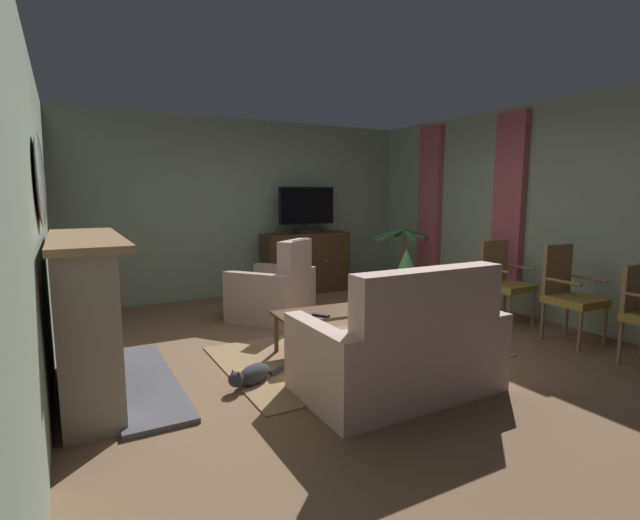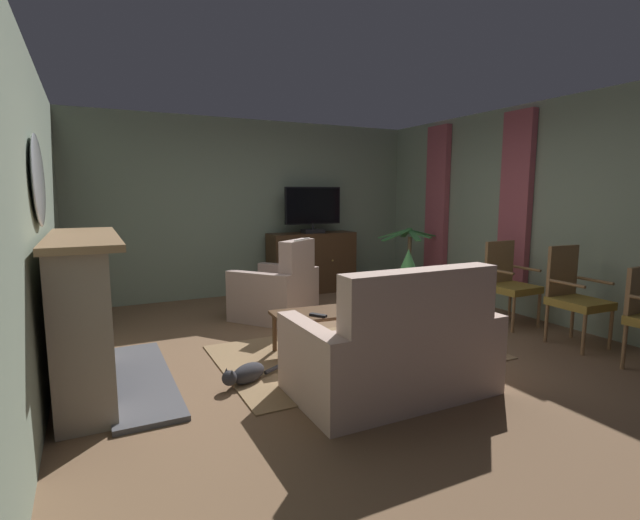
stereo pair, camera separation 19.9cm
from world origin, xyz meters
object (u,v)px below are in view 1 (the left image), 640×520
Objects in this scene: wall_mirror_oval at (40,180)px; side_chair_beside_plant at (569,292)px; cat at (252,375)px; tv_remote at (321,315)px; potted_plant_on_hearth_side at (402,281)px; fireplace at (89,321)px; side_chair_far_end at (503,280)px; armchair_facing_sofa at (275,293)px; coffee_table at (325,316)px; tv_cabinet at (306,264)px; television at (307,209)px; potted_plant_small_fern_corner at (406,282)px; sofa_floral at (402,352)px.

wall_mirror_oval is 0.83× the size of side_chair_beside_plant.
side_chair_beside_plant is at bearing -8.71° from cat.
wall_mirror_oval is at bearing 168.60° from side_chair_beside_plant.
potted_plant_on_hearth_side reaches higher than tv_remote.
fireplace is 4.50m from side_chair_far_end.
armchair_facing_sofa reaches higher than side_chair_beside_plant.
tv_remote is at bearing -130.01° from coffee_table.
fireplace is 4.14m from tv_cabinet.
tv_remote is at bearing -4.88° from wall_mirror_oval.
fireplace is at bearing 178.48° from side_chair_far_end.
cat is (-3.19, -2.04, -0.16)m from potted_plant_on_hearth_side.
television reaches higher than tv_remote.
television reaches higher than armchair_facing_sofa.
potted_plant_small_fern_corner is at bearing 161.61° from side_chair_far_end.
tv_remote is at bearing -5.50° from fireplace.
side_chair_far_end is at bearing -1.44° from wall_mirror_oval.
tv_remote is at bearing -143.35° from potted_plant_on_hearth_side.
fireplace is 1.92× the size of television.
side_chair_beside_plant reaches higher than tv_cabinet.
potted_plant_on_hearth_side is (-0.16, 2.56, -0.28)m from side_chair_beside_plant.
potted_plant_on_hearth_side reaches higher than tv_cabinet.
side_chair_beside_plant reaches higher than side_chair_far_end.
coffee_table is at bearing -165.95° from potted_plant_small_fern_corner.
cat is at bearing -123.89° from tv_cabinet.
fireplace is 4.64m from potted_plant_on_hearth_side.
television reaches higher than side_chair_far_end.
side_chair_far_end is at bearing 58.79° from tv_remote.
potted_plant_on_hearth_side reaches higher than coffee_table.
side_chair_far_end is 1.75m from potted_plant_on_hearth_side.
potted_plant_small_fern_corner is at bearing -127.59° from potted_plant_on_hearth_side.
side_chair_beside_plant is (1.30, -3.52, -0.80)m from television.
side_chair_far_end reaches higher than coffee_table.
television is 1.90m from armchair_facing_sofa.
sofa_floral is (0.07, -1.11, -0.03)m from coffee_table.
potted_plant_on_hearth_side is at bearing -41.75° from tv_cabinet.
fireplace is 2.11× the size of wall_mirror_oval.
side_chair_far_end is at bearing -18.39° from potted_plant_small_fern_corner.
cat is at bearing -124.36° from television.
side_chair_beside_plant is at bearing -12.01° from fireplace.
armchair_facing_sofa is at bearing 90.06° from sofa_floral.
side_chair_far_end is 3.39m from cat.
tv_cabinet is 3.07m from tv_remote.
potted_plant_small_fern_corner reaches higher than tv_remote.
coffee_table is 0.84× the size of armchair_facing_sofa.
tv_remote is (1.94, -0.19, -0.16)m from fireplace.
tv_cabinet is at bearing 138.25° from potted_plant_on_hearth_side.
tv_remote is 0.28× the size of cat.
tv_remote is 0.16× the size of potted_plant_on_hearth_side.
potted_plant_small_fern_corner is at bearing -42.25° from armchair_facing_sofa.
potted_plant_small_fern_corner is 2.33m from cat.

